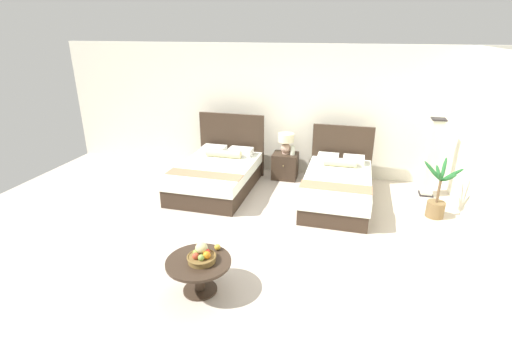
% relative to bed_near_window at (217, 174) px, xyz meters
% --- Properties ---
extents(ground_plane, '(10.16, 9.32, 0.02)m').
position_rel_bed_near_window_xyz_m(ground_plane, '(1.14, -1.50, -0.32)').
color(ground_plane, beige).
extents(wall_back, '(10.16, 0.12, 2.67)m').
position_rel_bed_near_window_xyz_m(wall_back, '(1.14, 1.36, 1.03)').
color(wall_back, white).
rests_on(wall_back, ground).
extents(wall_side_right, '(0.12, 4.92, 2.67)m').
position_rel_bed_near_window_xyz_m(wall_side_right, '(4.42, -1.10, 1.03)').
color(wall_side_right, white).
rests_on(wall_side_right, ground).
extents(bed_near_window, '(1.41, 2.05, 1.30)m').
position_rel_bed_near_window_xyz_m(bed_near_window, '(0.00, 0.00, 0.00)').
color(bed_near_window, '#36281D').
rests_on(bed_near_window, ground).
extents(bed_near_corner, '(1.20, 2.11, 1.18)m').
position_rel_bed_near_window_xyz_m(bed_near_corner, '(2.29, -0.01, -0.01)').
color(bed_near_corner, '#36281D').
rests_on(bed_near_corner, ground).
extents(nightstand, '(0.51, 0.46, 0.53)m').
position_rel_bed_near_window_xyz_m(nightstand, '(1.18, 0.90, -0.04)').
color(nightstand, '#36281D').
rests_on(nightstand, ground).
extents(table_lamp, '(0.32, 0.32, 0.42)m').
position_rel_bed_near_window_xyz_m(table_lamp, '(1.18, 0.92, 0.49)').
color(table_lamp, tan).
rests_on(table_lamp, nightstand).
extents(vase, '(0.09, 0.09, 0.19)m').
position_rel_bed_near_window_xyz_m(vase, '(1.33, 0.86, 0.32)').
color(vase, silver).
rests_on(vase, nightstand).
extents(coffee_table, '(0.77, 0.77, 0.42)m').
position_rel_bed_near_window_xyz_m(coffee_table, '(0.84, -2.98, 0.01)').
color(coffee_table, '#36281D').
rests_on(coffee_table, ground).
extents(fruit_bowl, '(0.34, 0.34, 0.20)m').
position_rel_bed_near_window_xyz_m(fruit_bowl, '(0.89, -2.97, 0.19)').
color(fruit_bowl, brown).
rests_on(fruit_bowl, coffee_table).
extents(loose_apple, '(0.08, 0.08, 0.08)m').
position_rel_bed_near_window_xyz_m(loose_apple, '(0.98, -2.70, 0.15)').
color(loose_apple, gold).
rests_on(loose_apple, coffee_table).
extents(floor_lamp_corner, '(0.24, 0.24, 1.47)m').
position_rel_bed_near_window_xyz_m(floor_lamp_corner, '(3.92, 0.70, 0.43)').
color(floor_lamp_corner, '#262223').
rests_on(floor_lamp_corner, ground).
extents(potted_palm, '(0.62, 0.52, 1.00)m').
position_rel_bed_near_window_xyz_m(potted_palm, '(3.92, -0.21, -0.00)').
color(potted_palm, brown).
rests_on(potted_palm, ground).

